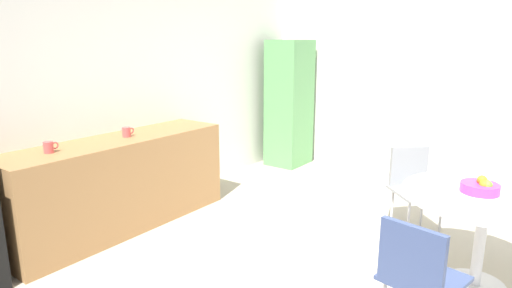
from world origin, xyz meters
TOP-DOWN VIEW (x-y plane):
  - wall_back at (0.00, 3.00)m, footprint 6.00×0.10m
  - wall_side_right at (3.00, 0.00)m, footprint 0.10×6.00m
  - counter_block at (-0.37, 2.65)m, footprint 2.25×0.60m
  - locker_cabinet at (2.55, 2.55)m, footprint 0.60×0.50m
  - round_table at (0.52, -0.40)m, footprint 1.15×1.15m
  - chair_gray at (1.21, 0.31)m, footprint 0.59×0.59m
  - chair_navy at (-0.45, -0.22)m, footprint 0.49×0.49m
  - fruit_bowl at (0.52, -0.36)m, footprint 0.27×0.27m
  - mug_white at (-1.04, 2.65)m, footprint 0.13×0.08m
  - mug_green at (-0.26, 2.64)m, footprint 0.13×0.08m

SIDE VIEW (x-z plane):
  - counter_block at x=-0.37m, z-range 0.00..0.90m
  - chair_gray at x=1.21m, z-range 0.11..0.94m
  - chair_navy at x=-0.45m, z-range 0.11..0.94m
  - round_table at x=0.52m, z-range 0.24..0.98m
  - fruit_bowl at x=0.52m, z-range 0.72..0.85m
  - locker_cabinet at x=2.55m, z-range 0.00..1.83m
  - mug_white at x=-1.04m, z-range 0.90..1.00m
  - mug_green at x=-0.26m, z-range 0.90..1.00m
  - wall_back at x=0.00m, z-range 0.00..2.60m
  - wall_side_right at x=3.00m, z-range 0.00..2.60m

